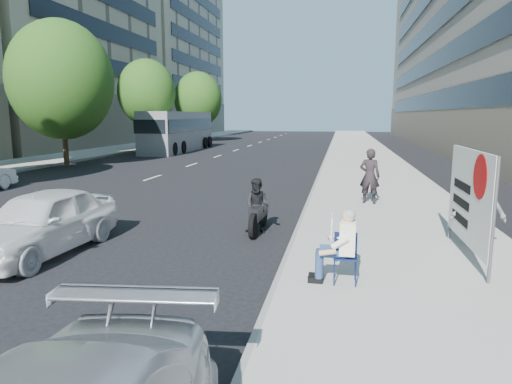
% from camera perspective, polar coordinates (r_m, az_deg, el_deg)
% --- Properties ---
extents(ground, '(160.00, 160.00, 0.00)m').
position_cam_1_polar(ground, '(7.77, -9.33, -13.39)').
color(ground, black).
rests_on(ground, ground).
extents(near_sidewalk, '(5.00, 120.00, 0.15)m').
position_cam_1_polar(near_sidewalk, '(26.92, 13.74, 3.04)').
color(near_sidewalk, '#A7A59C').
rests_on(near_sidewalk, ground).
extents(far_sidewalk, '(4.50, 120.00, 0.15)m').
position_cam_1_polar(far_sidewalk, '(33.06, -25.13, 3.57)').
color(far_sidewalk, '#A7A59C').
rests_on(far_sidewalk, ground).
extents(far_bldg_north, '(22.00, 28.00, 28.00)m').
position_cam_1_polar(far_bldg_north, '(76.80, -15.29, 17.48)').
color(far_bldg_north, tan).
rests_on(far_bldg_north, ground).
extents(tree_far_c, '(6.00, 6.00, 8.47)m').
position_cam_1_polar(tree_far_c, '(29.62, -23.20, 12.71)').
color(tree_far_c, '#382616').
rests_on(tree_far_c, ground).
extents(tree_far_d, '(4.80, 4.80, 7.65)m').
position_cam_1_polar(tree_far_d, '(40.17, -13.51, 12.00)').
color(tree_far_d, '#382616').
rests_on(tree_far_d, ground).
extents(tree_far_e, '(5.40, 5.40, 7.89)m').
position_cam_1_polar(tree_far_e, '(53.27, -7.27, 11.41)').
color(tree_far_e, '#382616').
rests_on(tree_far_e, ground).
extents(seated_protester, '(0.83, 1.12, 1.31)m').
position_cam_1_polar(seated_protester, '(8.01, 10.37, -6.11)').
color(seated_protester, navy).
rests_on(seated_protester, near_sidewalk).
extents(jogger, '(1.17, 0.71, 1.76)m').
position_cam_1_polar(jogger, '(11.09, 26.14, -1.74)').
color(jogger, slate).
rests_on(jogger, near_sidewalk).
extents(pedestrian_woman, '(0.74, 0.57, 1.81)m').
position_cam_1_polar(pedestrian_woman, '(15.35, 14.02, 1.95)').
color(pedestrian_woman, black).
rests_on(pedestrian_woman, near_sidewalk).
extents(protest_banner, '(0.08, 3.06, 2.20)m').
position_cam_1_polar(protest_banner, '(10.07, 25.10, -0.57)').
color(protest_banner, '#4C4C4C').
rests_on(protest_banner, near_sidewalk).
extents(white_sedan_near, '(1.86, 4.23, 1.42)m').
position_cam_1_polar(white_sedan_near, '(11.07, -25.26, -3.39)').
color(white_sedan_near, white).
rests_on(white_sedan_near, ground).
extents(motorcycle, '(0.72, 2.05, 1.42)m').
position_cam_1_polar(motorcycle, '(11.79, 0.25, -2.07)').
color(motorcycle, black).
rests_on(motorcycle, ground).
extents(bus, '(2.81, 12.09, 3.30)m').
position_cam_1_polar(bus, '(39.71, -9.65, 7.46)').
color(bus, slate).
rests_on(bus, ground).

